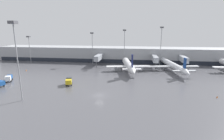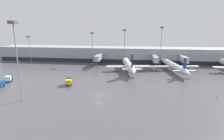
{
  "view_description": "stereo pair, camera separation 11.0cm",
  "coord_description": "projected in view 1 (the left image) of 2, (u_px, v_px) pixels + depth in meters",
  "views": [
    {
      "loc": [
        11.07,
        -50.01,
        19.82
      ],
      "look_at": [
        0.8,
        22.5,
        3.0
      ],
      "focal_mm": 28.0,
      "sensor_mm": 36.0,
      "label": 1
    },
    {
      "loc": [
        11.18,
        -50.0,
        19.82
      ],
      "look_at": [
        0.8,
        22.5,
        3.0
      ],
      "focal_mm": 28.0,
      "sensor_mm": 36.0,
      "label": 2
    }
  ],
  "objects": [
    {
      "name": "ground_plane",
      "position": [
        99.0,
        95.0,
        54.21
      ],
      "size": [
        320.0,
        320.0,
        0.0
      ],
      "primitive_type": "plane",
      "color": "#4C4C51"
    },
    {
      "name": "terminal_building",
      "position": [
        120.0,
        54.0,
        112.81
      ],
      "size": [
        160.0,
        30.33,
        9.0
      ],
      "color": "#9EA0A5",
      "rests_on": "ground_plane"
    },
    {
      "name": "parked_jet_0",
      "position": [
        129.0,
        65.0,
        85.65
      ],
      "size": [
        21.85,
        33.54,
        9.77
      ],
      "rotation": [
        0.0,
        0.0,
        1.75
      ],
      "color": "white",
      "rests_on": "ground_plane"
    },
    {
      "name": "parked_jet_2",
      "position": [
        173.0,
        65.0,
        86.95
      ],
      "size": [
        25.69,
        38.01,
        8.44
      ],
      "rotation": [
        0.0,
        0.0,
        1.73
      ],
      "color": "silver",
      "rests_on": "ground_plane"
    },
    {
      "name": "service_truck_0",
      "position": [
        69.0,
        81.0,
        64.07
      ],
      "size": [
        3.05,
        4.24,
        2.59
      ],
      "rotation": [
        0.0,
        0.0,
        1.86
      ],
      "color": "gold",
      "rests_on": "ground_plane"
    },
    {
      "name": "service_truck_2",
      "position": [
        9.0,
        78.0,
        68.96
      ],
      "size": [
        4.64,
        6.11,
        2.44
      ],
      "rotation": [
        0.0,
        0.0,
        5.24
      ],
      "color": "#19478C",
      "rests_on": "ground_plane"
    },
    {
      "name": "traffic_cone_0",
      "position": [
        26.0,
        70.0,
        86.78
      ],
      "size": [
        0.36,
        0.36,
        0.79
      ],
      "color": "orange",
      "rests_on": "ground_plane"
    },
    {
      "name": "traffic_cone_1",
      "position": [
        123.0,
        68.0,
        90.97
      ],
      "size": [
        0.37,
        0.37,
        0.68
      ],
      "color": "orange",
      "rests_on": "ground_plane"
    },
    {
      "name": "traffic_cone_3",
      "position": [
        217.0,
        97.0,
        52.14
      ],
      "size": [
        0.4,
        0.4,
        0.66
      ],
      "color": "orange",
      "rests_on": "ground_plane"
    },
    {
      "name": "apron_light_mast_0",
      "position": [
        161.0,
        36.0,
        94.75
      ],
      "size": [
        1.8,
        1.8,
        21.6
      ],
      "color": "gray",
      "rests_on": "ground_plane"
    },
    {
      "name": "apron_light_mast_1",
      "position": [
        29.0,
        41.0,
        105.23
      ],
      "size": [
        1.8,
        1.8,
        16.33
      ],
      "color": "gray",
      "rests_on": "ground_plane"
    },
    {
      "name": "apron_light_mast_2",
      "position": [
        92.0,
        39.0,
        101.5
      ],
      "size": [
        1.8,
        1.8,
        18.5
      ],
      "color": "gray",
      "rests_on": "ground_plane"
    },
    {
      "name": "apron_light_mast_3",
      "position": [
        15.0,
        41.0,
        46.42
      ],
      "size": [
        1.8,
        1.8,
        22.16
      ],
      "color": "gray",
      "rests_on": "ground_plane"
    },
    {
      "name": "apron_light_mast_6",
      "position": [
        125.0,
        37.0,
        98.94
      ],
      "size": [
        1.8,
        1.8,
        20.1
      ],
      "color": "gray",
      "rests_on": "ground_plane"
    }
  ]
}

